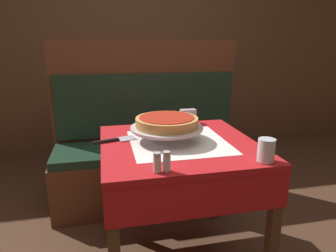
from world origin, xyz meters
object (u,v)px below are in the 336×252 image
at_px(pizza_pan_stand, 167,128).
at_px(booth_bench, 151,157).
at_px(condiment_caddy, 127,92).
at_px(salt_shaker, 157,163).
at_px(dining_table_rear, 131,105).
at_px(deep_dish_pizza, 167,122).
at_px(water_glass_near, 266,150).
at_px(napkin_holder, 188,116).
at_px(pizza_server, 115,140).
at_px(pepper_shaker, 167,162).
at_px(dining_table_front, 178,162).

bearing_deg(pizza_pan_stand, booth_bench, 88.09).
distance_m(booth_bench, condiment_caddy, 0.88).
bearing_deg(condiment_caddy, salt_shaker, -91.03).
bearing_deg(pizza_pan_stand, dining_table_rear, 91.47).
bearing_deg(salt_shaker, dining_table_rear, 87.57).
bearing_deg(deep_dish_pizza, water_glass_near, -46.55).
height_order(dining_table_rear, napkin_holder, napkin_holder).
height_order(pizza_server, pepper_shaker, pepper_shaker).
xyz_separation_m(water_glass_near, salt_shaker, (-0.49, -0.01, -0.01)).
relative_size(deep_dish_pizza, napkin_holder, 3.31).
bearing_deg(booth_bench, salt_shaker, -97.60).
bearing_deg(pizza_server, condiment_caddy, 82.86).
bearing_deg(salt_shaker, booth_bench, 82.40).
distance_m(dining_table_rear, salt_shaker, 1.98).
relative_size(pizza_pan_stand, pepper_shaker, 4.57).
distance_m(dining_table_front, salt_shaker, 0.42).
bearing_deg(pepper_shaker, pizza_server, 112.79).
height_order(dining_table_rear, booth_bench, booth_bench).
distance_m(dining_table_front, dining_table_rear, 1.62).
bearing_deg(dining_table_front, pepper_shaker, -111.66).
relative_size(dining_table_front, water_glass_near, 7.80).
relative_size(pepper_shaker, condiment_caddy, 0.51).
bearing_deg(dining_table_front, napkin_holder, 66.74).
height_order(deep_dish_pizza, pepper_shaker, deep_dish_pizza).
relative_size(dining_table_front, napkin_holder, 8.05).
bearing_deg(dining_table_front, pizza_server, 164.27).
distance_m(pizza_server, salt_shaker, 0.47).
relative_size(booth_bench, water_glass_near, 14.43).
relative_size(pizza_server, napkin_holder, 2.39).
bearing_deg(deep_dish_pizza, salt_shaker, -107.60).
relative_size(pepper_shaker, napkin_holder, 0.85).
distance_m(pizza_server, water_glass_near, 0.77).
height_order(booth_bench, pizza_pan_stand, booth_bench).
distance_m(dining_table_front, deep_dish_pizza, 0.23).
bearing_deg(condiment_caddy, dining_table_front, -84.58).
distance_m(booth_bench, pizza_pan_stand, 0.84).
height_order(dining_table_front, pepper_shaker, pepper_shaker).
relative_size(pizza_server, salt_shaker, 2.88).
xyz_separation_m(dining_table_front, pizza_pan_stand, (-0.05, 0.04, 0.18)).
height_order(dining_table_front, deep_dish_pizza, deep_dish_pizza).
xyz_separation_m(salt_shaker, condiment_caddy, (0.03, 1.88, -0.01)).
bearing_deg(condiment_caddy, water_glass_near, -76.37).
relative_size(deep_dish_pizza, salt_shaker, 3.98).
xyz_separation_m(deep_dish_pizza, pepper_shaker, (-0.08, -0.39, -0.06)).
xyz_separation_m(dining_table_front, condiment_caddy, (-0.14, 1.53, 0.15)).
distance_m(dining_table_front, condiment_caddy, 1.54).
relative_size(pizza_pan_stand, condiment_caddy, 2.32).
bearing_deg(booth_bench, napkin_holder, -65.44).
distance_m(deep_dish_pizza, condiment_caddy, 1.49).
xyz_separation_m(dining_table_front, salt_shaker, (-0.18, -0.35, 0.16)).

